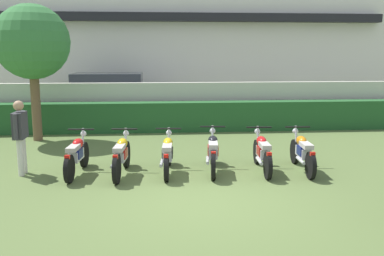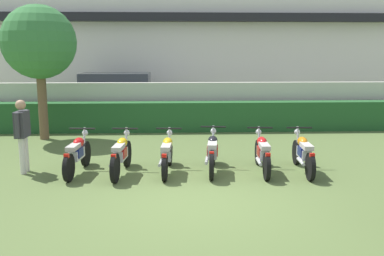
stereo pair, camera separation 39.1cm
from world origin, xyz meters
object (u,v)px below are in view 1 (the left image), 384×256
Objects in this scene: tree_near_inspector at (32,43)px; motorcycle_in_row_2 at (168,154)px; motorcycle_in_row_1 at (122,155)px; motorcycle_in_row_4 at (262,152)px; motorcycle_in_row_3 at (213,152)px; motorcycle_in_row_5 at (302,152)px; motorcycle_in_row_0 at (77,155)px; inspector_person at (20,131)px; parked_car at (112,97)px.

tree_near_inspector is 6.16m from motorcycle_in_row_2.
motorcycle_in_row_1 is 1.00× the size of motorcycle_in_row_4.
motorcycle_in_row_3 reaches higher than motorcycle_in_row_4.
motorcycle_in_row_5 is at bearing -84.73° from motorcycle_in_row_1.
motorcycle_in_row_4 is 0.93m from motorcycle_in_row_5.
motorcycle_in_row_4 is at bearing -86.35° from motorcycle_in_row_0.
motorcycle_in_row_5 is (2.06, -0.12, -0.01)m from motorcycle_in_row_3.
inspector_person is (0.69, -3.87, -2.00)m from tree_near_inspector.
motorcycle_in_row_0 is (-0.02, -7.87, -0.49)m from parked_car.
motorcycle_in_row_1 is (1.00, -0.13, 0.01)m from motorcycle_in_row_0.
parked_car is 8.16m from motorcycle_in_row_2.
parked_car is at bearing 31.03° from motorcycle_in_row_4.
inspector_person reaches higher than motorcycle_in_row_1.
inspector_person is at bearing 89.11° from motorcycle_in_row_0.
motorcycle_in_row_1 is 1.01× the size of motorcycle_in_row_2.
motorcycle_in_row_1 reaches higher than motorcycle_in_row_2.
motorcycle_in_row_2 is 1.03m from motorcycle_in_row_3.
parked_car is 2.35× the size of motorcycle_in_row_1.
motorcycle_in_row_5 reaches higher than motorcycle_in_row_2.
inspector_person is (-6.32, 0.24, 0.53)m from motorcycle_in_row_5.
tree_near_inspector is 2.20× the size of motorcycle_in_row_0.
motorcycle_in_row_2 is at bearing -2.58° from inspector_person.
inspector_person is at bearing 91.62° from motorcycle_in_row_5.
motorcycle_in_row_1 is at bearing -92.72° from motorcycle_in_row_0.
parked_car is 8.97m from motorcycle_in_row_4.
motorcycle_in_row_5 is (5.11, -0.12, -0.00)m from motorcycle_in_row_0.
motorcycle_in_row_3 is at bearing -1.65° from inspector_person.
parked_car reaches higher than motorcycle_in_row_1.
motorcycle_in_row_3 is (3.03, -7.87, -0.48)m from parked_car.
motorcycle_in_row_2 is (1.02, 0.10, -0.01)m from motorcycle_in_row_1.
tree_near_inspector is 7.74m from motorcycle_in_row_4.
motorcycle_in_row_1 is 2.05m from motorcycle_in_row_3.
motorcycle_in_row_2 is 0.99× the size of motorcycle_in_row_4.
tree_near_inspector is 2.13× the size of motorcycle_in_row_3.
parked_car is 8.45m from motorcycle_in_row_3.
motorcycle_in_row_1 reaches higher than motorcycle_in_row_4.
tree_near_inspector reaches higher than motorcycle_in_row_3.
parked_car reaches higher than motorcycle_in_row_3.
motorcycle_in_row_1 is at bearing 100.08° from motorcycle_in_row_3.
motorcycle_in_row_3 is at bearing -38.86° from tree_near_inspector.
motorcycle_in_row_2 is 1.15× the size of inspector_person.
motorcycle_in_row_3 is at bearing -85.58° from motorcycle_in_row_0.
motorcycle_in_row_5 is 6.35m from inspector_person.
motorcycle_in_row_4 is at bearing -1.93° from inspector_person.
motorcycle_in_row_2 is (2.02, -0.03, -0.01)m from motorcycle_in_row_0.
motorcycle_in_row_0 is 0.97× the size of motorcycle_in_row_5.
motorcycle_in_row_5 is (5.09, -7.99, -0.49)m from parked_car.
motorcycle_in_row_4 is at bearing 90.29° from motorcycle_in_row_5.
tree_near_inspector reaches higher than motorcycle_in_row_5.
parked_car is 8.07m from motorcycle_in_row_1.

